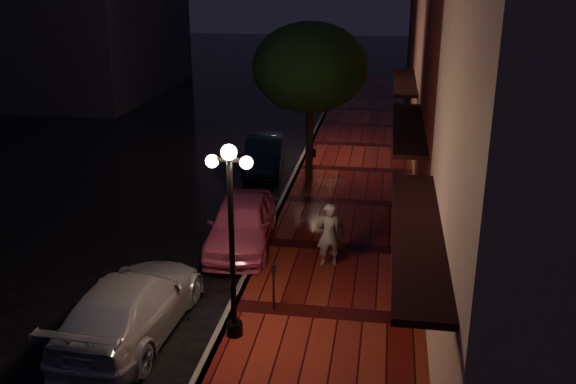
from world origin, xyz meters
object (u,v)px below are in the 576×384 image
Objects in this scene: streetlamp_far at (313,99)px; silver_car at (131,306)px; pink_car at (241,223)px; woman_with_umbrella at (329,208)px; navy_car at (264,153)px; parking_meter at (273,282)px; streetlamp_near at (231,231)px; street_tree at (310,70)px.

silver_car is at bearing -99.25° from streetlamp_far.
streetlamp_far is 14.41m from silver_car.
pink_car is 1.78× the size of woman_with_umbrella.
woman_with_umbrella is at bearing -80.63° from streetlamp_far.
navy_car is at bearing -84.85° from woman_with_umbrella.
navy_car is 9.25m from woman_with_umbrella.
pink_car is 3.79× the size of parking_meter.
parking_meter is at bearing -87.09° from streetlamp_far.
parking_meter is at bearing 62.12° from streetlamp_near.
streetlamp_near is at bearing -91.35° from street_tree.
street_tree is 11.91m from silver_car.
street_tree is (0.26, -3.01, 1.64)m from streetlamp_far.
streetlamp_near is 0.98× the size of pink_car.
streetlamp_far is 9.37m from pink_car.
silver_car is at bearing 27.57° from woman_with_umbrella.
silver_car is (-2.56, -11.09, -3.53)m from street_tree.
streetlamp_far is (0.00, 14.00, 0.00)m from streetlamp_near.
silver_car is at bearing -99.18° from navy_car.
streetlamp_near reaches higher than pink_car.
navy_car is 12.42m from silver_car.
streetlamp_near is 14.00m from streetlamp_far.
streetlamp_near is 4.21m from woman_with_umbrella.
streetlamp_near is 1.04× the size of navy_car.
parking_meter is at bearing -153.06° from silver_car.
street_tree is 2.35× the size of woman_with_umbrella.
woman_with_umbrella reaches higher than navy_car.
streetlamp_far reaches higher than pink_car.
street_tree reaches higher than streetlamp_near.
woman_with_umbrella is (1.43, -7.22, -2.47)m from street_tree.
pink_car reaches higher than parking_meter.
street_tree is 7.77m from woman_with_umbrella.
silver_car is (-1.35, -4.96, -0.03)m from pink_car.
pink_car is at bearing 100.26° from parking_meter.
street_tree is at bearing -40.23° from navy_car.
streetlamp_near reaches higher than navy_car.
pink_car reaches higher than silver_car.
streetlamp_far reaches higher than navy_car.
street_tree is at bearing -95.35° from woman_with_umbrella.
parking_meter is (0.65, -12.77, -1.75)m from streetlamp_far.
streetlamp_far is at bearing -97.18° from woman_with_umbrella.
streetlamp_far is 1.04× the size of navy_car.
woman_with_umbrella is at bearing 54.27° from parking_meter.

